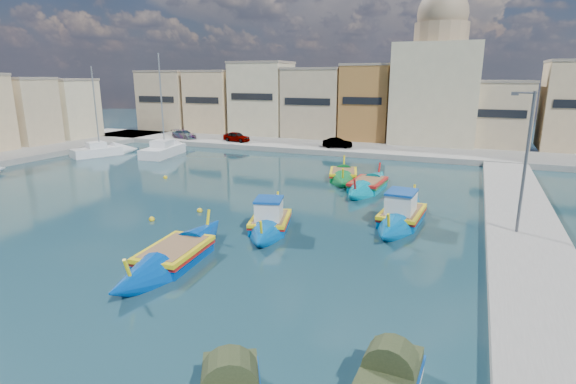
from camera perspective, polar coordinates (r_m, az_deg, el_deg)
The scene contains 16 objects.
ground at distance 26.52m, azimuth -13.12°, elevation -5.09°, with size 160.00×160.00×0.00m, color #123137.
east_quay at distance 22.08m, azimuth 29.26°, elevation -9.99°, with size 4.00×70.00×0.50m, color gray.
north_quay at distance 54.89m, azimuth 6.60°, elevation 5.54°, with size 80.00×8.00×0.60m, color gray.
north_townhouses at distance 60.20m, azimuth 14.94°, elevation 10.43°, with size 83.20×7.87×10.19m.
church_block at distance 60.36m, azimuth 18.45°, elevation 13.45°, with size 10.00×10.00×19.10m.
quay_street_lamp at distance 26.65m, azimuth 27.82°, elevation 3.35°, with size 1.18×0.16×8.00m.
parked_cars at distance 58.22m, azimuth -6.09°, elevation 6.94°, with size 25.42×2.45×1.25m.
luzzu_turquoise_cabin at distance 28.46m, azimuth 14.25°, elevation -2.98°, with size 2.78×10.21×3.24m.
luzzu_blue_cabin at distance 26.49m, azimuth -2.27°, elevation -3.90°, with size 4.21×8.64×2.98m.
luzzu_cyan_mid at distance 36.09m, azimuth 10.08°, elevation 0.75°, with size 2.81×9.64×2.81m.
luzzu_green at distance 39.49m, azimuth 7.03°, elevation 2.04°, with size 4.34×8.95×2.73m.
luzzu_blue_south at distance 22.53m, azimuth -14.16°, elevation -7.90°, with size 3.13×10.04×2.85m.
tender_far at distance 13.92m, azimuth 12.72°, elevation -22.28°, with size 1.70×3.00×1.45m.
yacht_north at distance 54.44m, azimuth -14.62°, elevation 5.28°, with size 3.98×9.35×12.09m.
yacht_midnorth at distance 55.79m, azimuth -21.57°, elevation 4.89°, with size 5.17×7.72×10.60m.
mooring_buoys at distance 29.74m, azimuth -5.39°, elevation -2.46°, with size 27.18×19.65×0.36m.
Camera 1 is at (14.86, -20.17, 8.69)m, focal length 28.00 mm.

